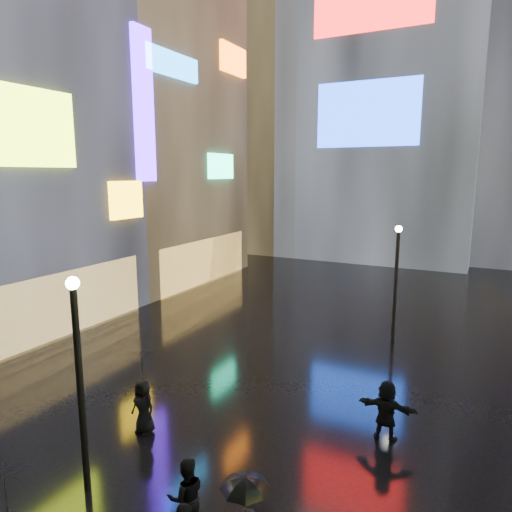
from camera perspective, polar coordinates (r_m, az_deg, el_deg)
The scene contains 12 objects.
ground at distance 22.08m, azimuth 9.63°, elevation -9.51°, with size 140.00×140.00×0.00m, color black.
building_left_far at distance 34.20m, azimuth -13.82°, elevation 15.97°, with size 10.28×12.00×22.00m.
tower_main at distance 46.80m, azimuth 16.53°, elevation 26.76°, with size 16.00×14.20×42.00m.
tower_flank_left at distance 46.78m, azimuth 1.53°, elevation 17.13°, with size 10.00×10.00×26.00m, color black.
lamp_near at distance 11.44m, azimuth -21.23°, elevation -13.49°, with size 0.30×0.30×5.20m.
lamp_far at distance 21.09m, azimuth 17.11°, elevation -2.44°, with size 0.30×0.30×5.20m.
pedestrian_1 at distance 10.77m, azimuth -8.67°, elevation -27.58°, with size 0.81×0.63×1.67m, color black.
pedestrian_4 at distance 14.24m, azimuth -13.90°, elevation -17.76°, with size 0.78×0.51×1.60m, color black.
pedestrian_5 at distance 13.96m, azimuth 15.97°, elevation -18.09°, with size 1.63×0.52×1.76m, color black.
umbrella_0 at distance 9.67m, azimuth -28.82°, elevation -24.39°, with size 0.93×0.95×0.85m, color black.
umbrella_1 at distance 8.59m, azimuth -1.33°, elevation -27.65°, with size 0.82×0.82×0.72m, color black.
umbrella_2 at distance 13.70m, azimuth -14.13°, elevation -13.17°, with size 0.96×0.98×0.88m, color black.
Camera 1 is at (6.08, 0.11, 7.42)m, focal length 32.00 mm.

